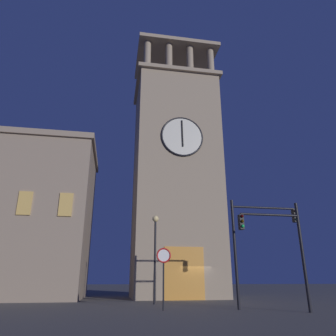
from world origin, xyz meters
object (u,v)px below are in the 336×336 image
at_px(clocktower, 175,176).
at_px(no_horn_sign, 164,261).
at_px(traffic_signal_mid, 281,239).
at_px(traffic_signal_near, 256,234).
at_px(street_lamp, 155,242).

relative_size(clocktower, no_horn_sign, 8.85).
bearing_deg(traffic_signal_mid, traffic_signal_near, -80.21).
xyz_separation_m(clocktower, traffic_signal_mid, (-2.72, 13.80, -7.66)).
bearing_deg(no_horn_sign, traffic_signal_near, 179.73).
relative_size(traffic_signal_mid, no_horn_sign, 1.72).
height_order(street_lamp, no_horn_sign, street_lamp).
distance_m(clocktower, traffic_signal_mid, 16.02).
height_order(traffic_signal_near, no_horn_sign, traffic_signal_near).
distance_m(street_lamp, no_horn_sign, 4.75).
bearing_deg(clocktower, traffic_signal_near, 101.41).
bearing_deg(no_horn_sign, street_lamp, -91.50).
bearing_deg(clocktower, street_lamp, 68.48).
height_order(traffic_signal_near, traffic_signal_mid, traffic_signal_near).
bearing_deg(no_horn_sign, clocktower, -104.17).
bearing_deg(street_lamp, clocktower, -111.52).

